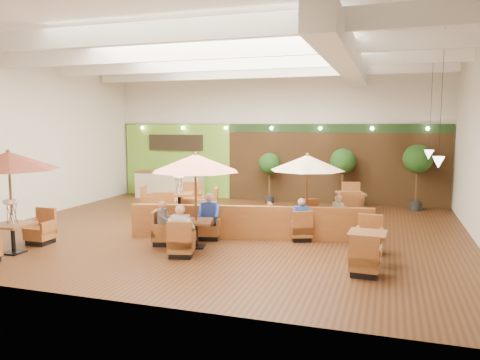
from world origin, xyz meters
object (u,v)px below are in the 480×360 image
at_px(table_0, 9,175).
at_px(topiary_1, 343,163).
at_px(table_1, 193,179).
at_px(diner_1, 209,212).
at_px(table_3, 179,204).
at_px(diner_3, 301,214).
at_px(booth_divider, 250,222).
at_px(diner_0, 181,226).
at_px(table_4, 367,248).
at_px(table_5, 350,204).
at_px(diner_4, 336,211).
at_px(table_2, 307,179).
at_px(diner_2, 164,218).
at_px(service_counter, 169,185).
at_px(topiary_0, 269,166).
at_px(topiary_2, 418,161).

relative_size(table_0, topiary_1, 1.14).
xyz_separation_m(table_1, diner_1, (0.06, 0.92, -1.04)).
bearing_deg(table_1, table_3, 106.45).
bearing_deg(diner_3, booth_divider, 174.89).
bearing_deg(diner_1, diner_0, 76.21).
relative_size(table_0, table_4, 1.03).
relative_size(table_0, table_5, 0.89).
bearing_deg(diner_1, table_3, -64.82).
relative_size(table_5, diner_3, 3.97).
xyz_separation_m(table_5, diner_4, (-0.14, -3.24, 0.34)).
xyz_separation_m(table_4, diner_4, (-0.98, 2.53, 0.38)).
relative_size(table_2, diner_2, 3.39).
bearing_deg(diner_1, topiary_1, -128.90).
relative_size(booth_divider, diner_3, 9.25).
xyz_separation_m(service_counter, table_0, (0.18, -9.09, 1.39)).
relative_size(topiary_0, diner_3, 2.80).
bearing_deg(table_0, table_4, 11.85).
xyz_separation_m(table_2, table_5, (1.01, 3.24, -1.24)).
bearing_deg(table_4, topiary_2, 82.61).
bearing_deg(table_0, diner_3, 27.44).
distance_m(service_counter, table_2, 8.37).
bearing_deg(service_counter, diner_0, -61.93).
distance_m(table_0, diner_1, 5.15).
xyz_separation_m(diner_1, diner_4, (3.35, 1.52, -0.04)).
relative_size(booth_divider, diner_4, 9.22).
bearing_deg(table_1, table_5, 44.01).
relative_size(table_5, topiary_0, 1.42).
distance_m(table_5, diner_0, 7.46).
relative_size(topiary_2, diner_1, 2.93).
bearing_deg(table_1, diner_1, 72.39).
xyz_separation_m(topiary_0, topiary_1, (2.93, -0.00, 0.17)).
bearing_deg(table_3, table_5, 2.91).
bearing_deg(table_1, diner_3, 17.69).
bearing_deg(diner_3, topiary_1, 68.79).
xyz_separation_m(service_counter, diner_0, (4.32, -8.11, 0.19)).
xyz_separation_m(booth_divider, topiary_1, (1.94, 6.09, 1.23)).
height_order(diner_0, diner_3, diner_0).
height_order(booth_divider, table_5, table_5).
distance_m(topiary_0, diner_2, 7.50).
xyz_separation_m(diner_1, diner_2, (-0.92, -0.92, -0.04)).
distance_m(topiary_1, topiary_2, 2.72).
height_order(table_3, diner_2, table_3).
height_order(table_3, diner_0, table_3).
distance_m(table_5, diner_4, 3.26).
bearing_deg(topiary_0, table_5, -26.94).
distance_m(topiary_2, diner_0, 10.16).
relative_size(table_3, table_5, 1.02).
bearing_deg(diner_1, table_4, 153.06).
distance_m(table_1, topiary_2, 9.40).
bearing_deg(topiary_2, table_5, -142.71).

